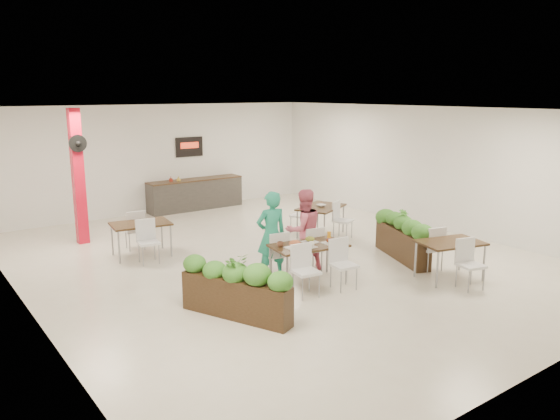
# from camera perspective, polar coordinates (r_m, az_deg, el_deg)

# --- Properties ---
(ground) EXTENTS (12.00, 12.00, 0.00)m
(ground) POSITION_cam_1_polar(r_m,az_deg,el_deg) (11.93, -0.41, -5.12)
(ground) COLOR beige
(ground) RESTS_ON ground
(room_shell) EXTENTS (10.10, 12.10, 3.22)m
(room_shell) POSITION_cam_1_polar(r_m,az_deg,el_deg) (11.49, -0.42, 4.48)
(room_shell) COLOR white
(room_shell) RESTS_ON ground
(red_column) EXTENTS (0.40, 0.41, 3.20)m
(red_column) POSITION_cam_1_polar(r_m,az_deg,el_deg) (13.67, -20.34, 3.43)
(red_column) COLOR red
(red_column) RESTS_ON ground
(service_counter) EXTENTS (3.00, 0.64, 2.20)m
(service_counter) POSITION_cam_1_polar(r_m,az_deg,el_deg) (17.02, -8.84, 1.73)
(service_counter) COLOR #302D2B
(service_counter) RESTS_ON ground
(main_table) EXTENTS (1.50, 1.78, 0.92)m
(main_table) POSITION_cam_1_polar(r_m,az_deg,el_deg) (10.32, 2.96, -4.24)
(main_table) COLOR black
(main_table) RESTS_ON ground
(diner_man) EXTENTS (0.68, 0.50, 1.72)m
(diner_man) POSITION_cam_1_polar(r_m,az_deg,el_deg) (10.53, -0.91, -2.62)
(diner_man) COLOR #229675
(diner_man) RESTS_ON ground
(diner_woman) EXTENTS (0.90, 0.75, 1.67)m
(diner_woman) POSITION_cam_1_polar(r_m,az_deg,el_deg) (11.00, 2.49, -2.11)
(diner_woman) COLOR #EE6A86
(diner_woman) RESTS_ON ground
(planter_left) EXTENTS (1.07, 1.92, 1.08)m
(planter_left) POSITION_cam_1_polar(r_m,az_deg,el_deg) (8.80, -4.65, -7.99)
(planter_left) COLOR black
(planter_left) RESTS_ON ground
(planter_right) EXTENTS (1.04, 1.97, 1.09)m
(planter_right) POSITION_cam_1_polar(r_m,az_deg,el_deg) (12.09, 12.66, -2.66)
(planter_right) COLOR black
(planter_right) RESTS_ON ground
(side_table_a) EXTENTS (1.35, 1.66, 0.92)m
(side_table_a) POSITION_cam_1_polar(r_m,az_deg,el_deg) (12.36, -14.34, -1.83)
(side_table_a) COLOR black
(side_table_a) RESTS_ON ground
(side_table_b) EXTENTS (1.51, 1.65, 0.92)m
(side_table_b) POSITION_cam_1_polar(r_m,az_deg,el_deg) (13.71, 4.31, -0.09)
(side_table_b) COLOR black
(side_table_b) RESTS_ON ground
(side_table_c) EXTENTS (1.36, 1.67, 0.92)m
(side_table_c) POSITION_cam_1_polar(r_m,az_deg,el_deg) (11.01, 17.36, -3.78)
(side_table_c) COLOR black
(side_table_c) RESTS_ON ground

